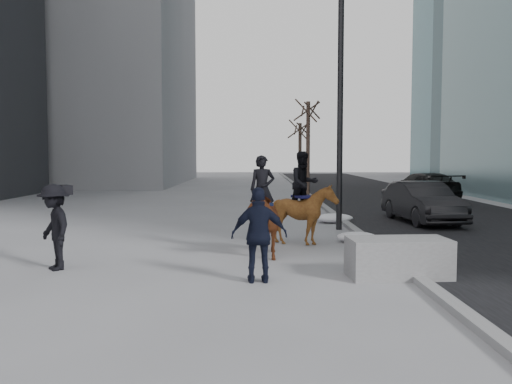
{
  "coord_description": "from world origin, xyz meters",
  "views": [
    {
      "loc": [
        -0.01,
        -11.02,
        2.35
      ],
      "look_at": [
        0.0,
        1.2,
        1.5
      ],
      "focal_mm": 38.0,
      "sensor_mm": 36.0,
      "label": 1
    }
  ],
  "objects_px": {
    "planter": "(398,258)",
    "car_near": "(422,202)",
    "mounted_left": "(262,218)",
    "mounted_right": "(304,207)"
  },
  "relations": [
    {
      "from": "car_near",
      "to": "mounted_right",
      "type": "height_order",
      "value": "mounted_right"
    },
    {
      "from": "mounted_left",
      "to": "mounted_right",
      "type": "relative_size",
      "value": 0.96
    },
    {
      "from": "planter",
      "to": "car_near",
      "type": "xyz_separation_m",
      "value": [
        3.01,
        8.31,
        0.33
      ]
    },
    {
      "from": "planter",
      "to": "mounted_right",
      "type": "distance_m",
      "value": 4.07
    },
    {
      "from": "planter",
      "to": "mounted_left",
      "type": "relative_size",
      "value": 0.81
    },
    {
      "from": "mounted_left",
      "to": "mounted_right",
      "type": "distance_m",
      "value": 1.86
    },
    {
      "from": "planter",
      "to": "mounted_left",
      "type": "xyz_separation_m",
      "value": [
        -2.57,
        2.25,
        0.49
      ]
    },
    {
      "from": "planter",
      "to": "car_near",
      "type": "bearing_deg",
      "value": 70.07
    },
    {
      "from": "planter",
      "to": "car_near",
      "type": "distance_m",
      "value": 8.85
    },
    {
      "from": "car_near",
      "to": "mounted_right",
      "type": "relative_size",
      "value": 1.76
    }
  ]
}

